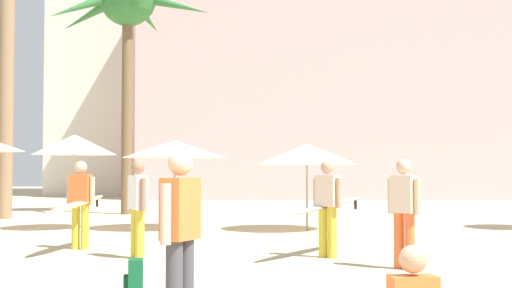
{
  "coord_description": "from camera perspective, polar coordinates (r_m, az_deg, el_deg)",
  "views": [
    {
      "loc": [
        -0.07,
        -5.52,
        1.54
      ],
      "look_at": [
        0.01,
        6.1,
        2.0
      ],
      "focal_mm": 47.36,
      "sensor_mm": 36.0,
      "label": 1
    }
  ],
  "objects": [
    {
      "name": "person_far_right",
      "position": [
        6.43,
        -6.43,
        -7.51
      ],
      "size": [
        0.37,
        0.58,
        1.73
      ],
      "rotation": [
        0.0,
        0.0,
        5.83
      ],
      "color": "#3D3D42",
      "rests_on": "ground"
    },
    {
      "name": "palm_tree_left",
      "position": [
        25.04,
        -10.79,
        11.11
      ],
      "size": [
        5.81,
        5.77,
        8.76
      ],
      "color": "brown",
      "rests_on": "ground"
    },
    {
      "name": "cafe_umbrella_3",
      "position": [
        17.46,
        4.32,
        -0.87
      ],
      "size": [
        2.61,
        2.61,
        2.24
      ],
      "color": "gray",
      "rests_on": "ground"
    },
    {
      "name": "hotel_pink",
      "position": [
        40.01,
        8.86,
        4.52
      ],
      "size": [
        24.95,
        8.37,
        12.49
      ],
      "primitive_type": "cube",
      "color": "pink",
      "rests_on": "ground"
    },
    {
      "name": "person_far_left",
      "position": [
        10.88,
        12.39,
        -5.34
      ],
      "size": [
        0.48,
        0.51,
        1.73
      ],
      "rotation": [
        0.0,
        0.0,
        0.74
      ],
      "color": "orange",
      "rests_on": "ground"
    },
    {
      "name": "backpack",
      "position": [
        8.83,
        -10.2,
        -10.95
      ],
      "size": [
        0.27,
        0.32,
        0.42
      ],
      "rotation": [
        0.0,
        0.0,
        3.28
      ],
      "color": "#144C29",
      "rests_on": "ground"
    },
    {
      "name": "person_mid_center",
      "position": [
        12.22,
        5.99,
        -5.14
      ],
      "size": [
        2.02,
        2.72,
        1.72
      ],
      "rotation": [
        0.0,
        0.0,
        3.98
      ],
      "color": "gold",
      "rests_on": "ground"
    },
    {
      "name": "person_mid_right",
      "position": [
        13.64,
        -14.71,
        -4.75
      ],
      "size": [
        0.73,
        2.7,
        1.73
      ],
      "rotation": [
        0.0,
        0.0,
        4.46
      ],
      "color": "gold",
      "rests_on": "ground"
    },
    {
      "name": "hotel_tower_gray",
      "position": [
        46.3,
        -6.82,
        9.75
      ],
      "size": [
        14.37,
        10.43,
        22.33
      ],
      "primitive_type": "cube",
      "color": "beige",
      "rests_on": "ground"
    },
    {
      "name": "cafe_umbrella_0",
      "position": [
        17.82,
        -6.88,
        -0.45
      ],
      "size": [
        2.74,
        2.74,
        2.33
      ],
      "color": "gray",
      "rests_on": "ground"
    },
    {
      "name": "cafe_umbrella_6",
      "position": [
        18.34,
        -15.07,
        -0.06
      ],
      "size": [
        2.19,
        2.19,
        2.49
      ],
      "color": "gray",
      "rests_on": "ground"
    },
    {
      "name": "person_near_left",
      "position": [
        12.08,
        -9.96,
        -5.06
      ],
      "size": [
        0.41,
        0.56,
        1.72
      ],
      "rotation": [
        0.0,
        0.0,
        0.56
      ],
      "color": "gold",
      "rests_on": "ground"
    }
  ]
}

